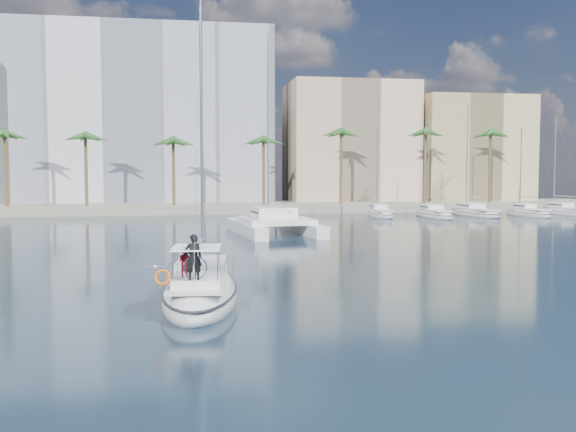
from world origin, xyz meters
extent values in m
plane|color=black|center=(0.00, 0.00, 0.00)|extent=(160.00, 160.00, 0.00)
cube|color=gray|center=(0.00, 61.00, 0.60)|extent=(120.00, 14.00, 1.20)
cube|color=silver|center=(-12.00, 73.00, 14.00)|extent=(42.00, 16.00, 28.00)
cube|color=beige|center=(22.00, 70.00, 10.00)|extent=(20.00, 14.00, 20.00)
cube|color=tan|center=(42.00, 68.00, 9.00)|extent=(18.00, 12.00, 18.00)
cylinder|color=brown|center=(0.00, 57.00, 5.25)|extent=(0.44, 0.44, 10.50)
sphere|color=#24551F|center=(0.00, 57.00, 10.50)|extent=(3.60, 3.60, 3.60)
cylinder|color=brown|center=(34.00, 57.00, 5.25)|extent=(0.44, 0.44, 10.50)
sphere|color=#24551F|center=(34.00, 57.00, 10.50)|extent=(3.60, 3.60, 3.60)
ellipsoid|color=silver|center=(-4.47, -3.43, 0.31)|extent=(4.16, 10.50, 2.13)
ellipsoid|color=black|center=(-4.47, -3.43, 0.62)|extent=(4.20, 10.60, 0.18)
cube|color=silver|center=(-4.49, -3.63, 1.12)|extent=(3.00, 7.86, 0.12)
cube|color=silver|center=(-4.38, -2.45, 1.48)|extent=(2.48, 3.53, 0.60)
cube|color=black|center=(-4.38, -2.45, 1.50)|extent=(2.47, 3.14, 0.14)
cylinder|color=#B7BABF|center=(-4.27, -1.27, 7.90)|extent=(0.15, 0.15, 13.44)
cylinder|color=#B7BABF|center=(-4.46, -3.33, 2.68)|extent=(0.48, 4.13, 0.11)
cube|color=silver|center=(-4.66, -5.59, 1.36)|extent=(2.16, 2.72, 0.36)
cube|color=white|center=(-4.67, -5.69, 2.73)|extent=(2.16, 2.72, 0.04)
torus|color=silver|center=(-4.75, -6.57, 2.03)|extent=(0.96, 0.14, 0.96)
torus|color=#EC5A0C|center=(-6.03, -6.85, 1.73)|extent=(0.64, 0.25, 0.64)
imported|color=black|center=(-4.82, -6.64, 2.46)|extent=(0.71, 0.50, 1.84)
imported|color=maroon|center=(-5.15, -5.81, 2.16)|extent=(0.76, 0.74, 1.24)
cube|color=silver|center=(0.61, 27.10, 0.55)|extent=(2.65, 13.28, 1.10)
cube|color=silver|center=(5.99, 27.69, 0.55)|extent=(2.65, 13.28, 1.10)
cube|color=silver|center=(3.38, 26.74, 1.30)|extent=(6.78, 7.89, 0.50)
cube|color=silver|center=(3.30, 27.40, 2.00)|extent=(4.05, 4.34, 1.00)
cube|color=black|center=(3.30, 27.40, 2.05)|extent=(4.01, 3.82, 0.18)
cylinder|color=#B7BABF|center=(3.08, 29.37, 10.32)|extent=(0.18, 0.18, 17.63)
ellipsoid|color=silver|center=(-6.62, 1.31, 0.95)|extent=(0.19, 0.37, 0.18)
sphere|color=silver|center=(-6.62, 1.48, 0.97)|extent=(0.10, 0.10, 0.10)
cube|color=gray|center=(-6.89, 1.31, 0.98)|extent=(0.43, 0.15, 0.10)
cube|color=gray|center=(-6.36, 1.31, 0.98)|extent=(0.43, 0.15, 0.10)
camera|label=1|loc=(-5.31, -32.10, 5.86)|focal=40.00mm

